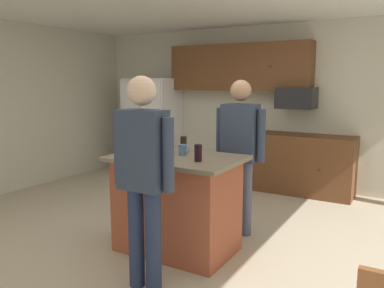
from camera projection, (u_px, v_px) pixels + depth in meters
floor at (174, 237)px, 4.29m from camera, size 7.04×7.04×0.00m
back_wall at (265, 106)px, 6.48m from camera, size 6.40×0.10×2.60m
cabinet_run_upper at (239, 67)px, 6.41m from camera, size 2.40×0.38×0.75m
cabinet_run_lower at (293, 163)px, 6.04m from camera, size 1.80×0.63×0.90m
refrigerator at (153, 127)px, 7.18m from camera, size 0.89×0.76×1.76m
microwave_over_range at (296, 98)px, 5.90m from camera, size 0.56×0.40×0.32m
kitchen_island at (177, 203)px, 3.91m from camera, size 1.26×0.85×0.97m
person_guest_by_door at (143, 169)px, 3.09m from camera, size 0.57×0.23×1.74m
person_host_foreground at (240, 147)px, 4.27m from camera, size 0.57×0.23×1.71m
mug_blue_stoneware at (183, 150)px, 3.87m from camera, size 0.12×0.08×0.11m
glass_short_whisky at (198, 153)px, 3.57m from camera, size 0.07×0.07×0.16m
mug_ceramic_white at (160, 155)px, 3.62m from camera, size 0.12×0.08×0.11m
glass_stout_tall at (169, 146)px, 4.01m from camera, size 0.07×0.07×0.15m
glass_pilsner at (183, 144)px, 4.04m from camera, size 0.06×0.06×0.16m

